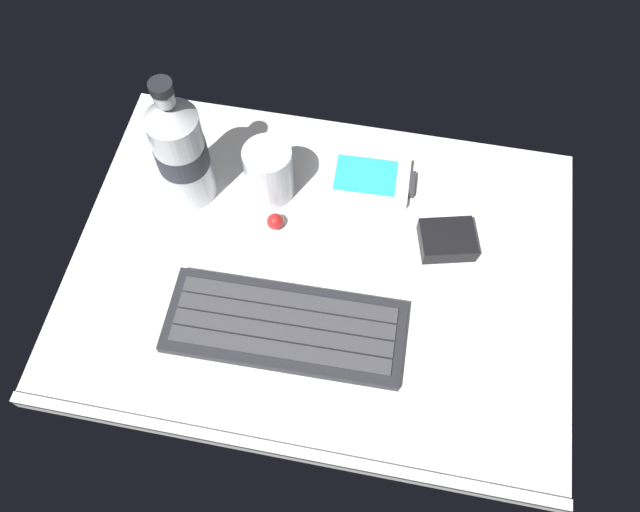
{
  "coord_description": "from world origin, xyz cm",
  "views": [
    {
      "loc": [
        6.98,
        -36.96,
        73.14
      ],
      "look_at": [
        0.0,
        0.0,
        3.0
      ],
      "focal_mm": 35.81,
      "sensor_mm": 36.0,
      "label": 1
    }
  ],
  "objects_px": {
    "keyboard": "(285,327)",
    "water_bottle": "(180,150)",
    "charger_block": "(447,240)",
    "juice_cup": "(269,174)",
    "handheld_device": "(367,178)",
    "trackball_mouse": "(275,221)"
  },
  "relations": [
    {
      "from": "keyboard",
      "to": "water_bottle",
      "type": "bearing_deg",
      "value": 133.64
    },
    {
      "from": "trackball_mouse",
      "to": "juice_cup",
      "type": "bearing_deg",
      "value": 108.79
    },
    {
      "from": "juice_cup",
      "to": "keyboard",
      "type": "bearing_deg",
      "value": -72.39
    },
    {
      "from": "handheld_device",
      "to": "charger_block",
      "type": "height_order",
      "value": "charger_block"
    },
    {
      "from": "handheld_device",
      "to": "water_bottle",
      "type": "relative_size",
      "value": 0.62
    },
    {
      "from": "water_bottle",
      "to": "charger_block",
      "type": "bearing_deg",
      "value": -3.36
    },
    {
      "from": "keyboard",
      "to": "trackball_mouse",
      "type": "bearing_deg",
      "value": 107.16
    },
    {
      "from": "keyboard",
      "to": "charger_block",
      "type": "relative_size",
      "value": 4.17
    },
    {
      "from": "handheld_device",
      "to": "trackball_mouse",
      "type": "height_order",
      "value": "trackball_mouse"
    },
    {
      "from": "water_bottle",
      "to": "trackball_mouse",
      "type": "xyz_separation_m",
      "value": [
        0.12,
        -0.03,
        -0.08
      ]
    },
    {
      "from": "handheld_device",
      "to": "trackball_mouse",
      "type": "relative_size",
      "value": 5.9
    },
    {
      "from": "juice_cup",
      "to": "water_bottle",
      "type": "height_order",
      "value": "water_bottle"
    },
    {
      "from": "keyboard",
      "to": "charger_block",
      "type": "xyz_separation_m",
      "value": [
        0.18,
        0.16,
        0.0
      ]
    },
    {
      "from": "keyboard",
      "to": "juice_cup",
      "type": "relative_size",
      "value": 3.44
    },
    {
      "from": "water_bottle",
      "to": "trackball_mouse",
      "type": "bearing_deg",
      "value": -15.29
    },
    {
      "from": "handheld_device",
      "to": "trackball_mouse",
      "type": "xyz_separation_m",
      "value": [
        -0.11,
        -0.09,
        0.0
      ]
    },
    {
      "from": "water_bottle",
      "to": "charger_block",
      "type": "relative_size",
      "value": 2.97
    },
    {
      "from": "keyboard",
      "to": "water_bottle",
      "type": "height_order",
      "value": "water_bottle"
    },
    {
      "from": "keyboard",
      "to": "handheld_device",
      "type": "xyz_separation_m",
      "value": [
        0.06,
        0.24,
        -0.0
      ]
    },
    {
      "from": "handheld_device",
      "to": "water_bottle",
      "type": "xyz_separation_m",
      "value": [
        -0.23,
        -0.06,
        0.08
      ]
    },
    {
      "from": "keyboard",
      "to": "handheld_device",
      "type": "relative_size",
      "value": 2.25
    },
    {
      "from": "handheld_device",
      "to": "keyboard",
      "type": "bearing_deg",
      "value": -105.34
    }
  ]
}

